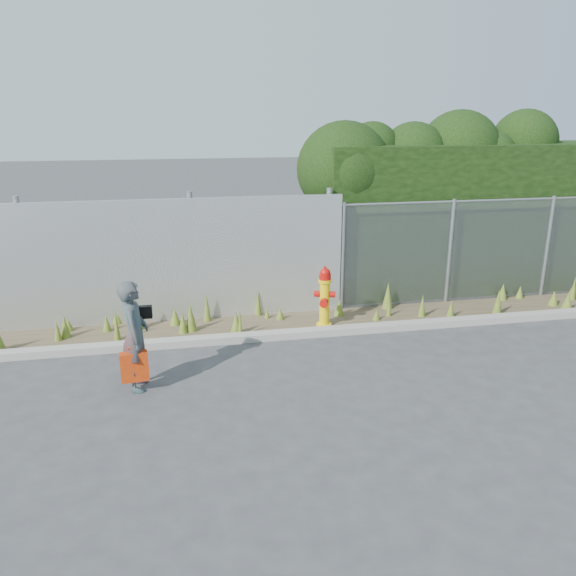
{
  "coord_description": "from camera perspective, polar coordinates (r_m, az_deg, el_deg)",
  "views": [
    {
      "loc": [
        -1.89,
        -6.74,
        3.61
      ],
      "look_at": [
        -0.3,
        1.4,
        1.0
      ],
      "focal_mm": 35.0,
      "sensor_mm": 36.0,
      "label": 1
    }
  ],
  "objects": [
    {
      "name": "red_tote_bag",
      "position": [
        7.78,
        -15.34,
        -7.71
      ],
      "size": [
        0.36,
        0.13,
        0.48
      ],
      "rotation": [
        0.0,
        0.0,
        0.11
      ],
      "color": "#B92A0A"
    },
    {
      "name": "corrugated_fence",
      "position": [
        10.16,
        -18.38,
        2.27
      ],
      "size": [
        8.5,
        0.21,
        2.3
      ],
      "color": "#B5B9BD",
      "rests_on": "ground"
    },
    {
      "name": "woman",
      "position": [
        7.77,
        -15.29,
        -4.7
      ],
      "size": [
        0.37,
        0.56,
        1.52
      ],
      "primitive_type": "imported",
      "rotation": [
        0.0,
        0.0,
        1.55
      ],
      "color": "#106868",
      "rests_on": "ground"
    },
    {
      "name": "fire_hydrant",
      "position": [
        9.73,
        3.75,
        -1.01
      ],
      "size": [
        0.37,
        0.33,
        1.1
      ],
      "rotation": [
        0.0,
        0.0,
        -0.33
      ],
      "color": "yellow",
      "rests_on": "ground"
    },
    {
      "name": "ground",
      "position": [
        7.88,
        4.16,
        -9.86
      ],
      "size": [
        80.0,
        80.0,
        0.0
      ],
      "primitive_type": "plane",
      "color": "#3A3A3C",
      "rests_on": "ground"
    },
    {
      "name": "black_shoulder_bag",
      "position": [
        7.91,
        -14.46,
        -2.38
      ],
      "size": [
        0.23,
        0.1,
        0.17
      ],
      "rotation": [
        0.0,
        0.0,
        -0.03
      ],
      "color": "black"
    },
    {
      "name": "weed_strip",
      "position": [
        10.05,
        0.75,
        -2.72
      ],
      "size": [
        16.0,
        1.33,
        0.53
      ],
      "color": "#4D3E2C",
      "rests_on": "ground"
    },
    {
      "name": "hedge",
      "position": [
        12.46,
        18.24,
        8.99
      ],
      "size": [
        7.79,
        1.88,
        3.68
      ],
      "color": "black",
      "rests_on": "ground"
    },
    {
      "name": "chainlink_fence",
      "position": [
        11.8,
        20.67,
        3.71
      ],
      "size": [
        6.5,
        0.07,
        2.05
      ],
      "color": "gray",
      "rests_on": "ground"
    },
    {
      "name": "curb",
      "position": [
        9.44,
        1.32,
        -4.62
      ],
      "size": [
        16.0,
        0.22,
        0.12
      ],
      "primitive_type": "cube",
      "color": "gray",
      "rests_on": "ground"
    }
  ]
}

